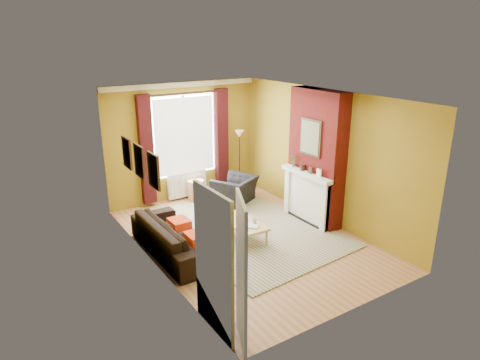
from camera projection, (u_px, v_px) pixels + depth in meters
The scene contains 12 objects.
ground at pixel (247, 238), 8.44m from camera, with size 5.50×5.50×0.00m, color #936543.
room_walls at pixel (266, 163), 8.53m from camera, with size 3.82×5.54×2.83m.
striped_rug at pixel (246, 230), 8.79m from camera, with size 3.12×4.11×0.02m.
sofa at pixel (175, 236), 7.81m from camera, with size 2.22×0.87×0.65m, color black.
armchair at pixel (235, 190), 10.16m from camera, with size 0.96×0.84×0.63m, color black.
coffee_table at pixel (242, 223), 8.32m from camera, with size 0.59×1.14×0.38m.
wicker_stool at pixel (196, 190), 10.33m from camera, with size 0.50×0.50×0.50m.
floor_lamp at pixel (239, 143), 10.64m from camera, with size 0.23×0.23×1.58m.
book_a at pixel (250, 228), 7.99m from camera, with size 0.18×0.24×0.02m, color #999999.
book_b at pixel (236, 213), 8.66m from camera, with size 0.18×0.25×0.02m, color #999999.
mug at pixel (254, 221), 8.21m from camera, with size 0.10×0.10×0.10m, color #999999.
tv_remote at pixel (237, 223), 8.23m from camera, with size 0.12×0.17×0.02m.
Camera 1 is at (-4.21, -6.34, 3.82)m, focal length 32.00 mm.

